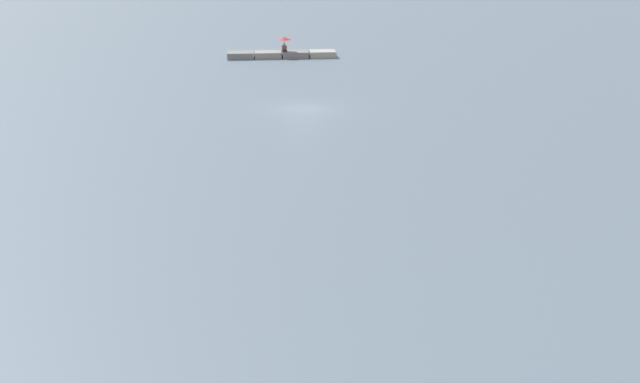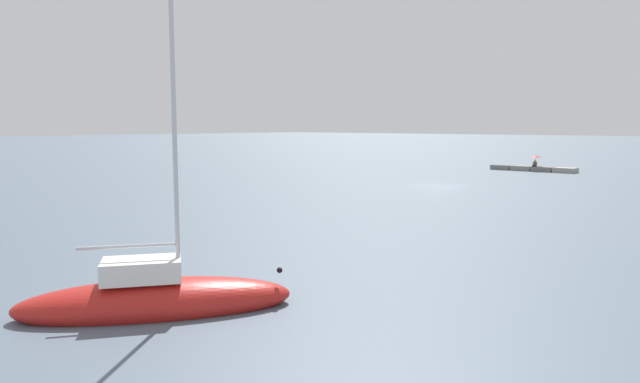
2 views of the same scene
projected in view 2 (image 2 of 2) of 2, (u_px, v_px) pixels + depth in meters
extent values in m
plane|color=slate|center=(439.00, 186.00, 50.28)|extent=(500.00, 500.00, 0.00)
cube|color=gray|center=(565.00, 170.00, 64.39)|extent=(2.27, 1.95, 0.55)
cube|color=slate|center=(544.00, 169.00, 65.91)|extent=(2.27, 1.95, 0.55)
cube|color=gray|center=(523.00, 168.00, 67.44)|extent=(2.27, 1.95, 0.55)
cube|color=slate|center=(503.00, 167.00, 68.96)|extent=(2.27, 1.95, 0.55)
cube|color=#1E2333|center=(534.00, 166.00, 66.16)|extent=(0.39, 0.45, 0.16)
cube|color=brown|center=(535.00, 164.00, 66.36)|extent=(0.42, 0.25, 0.52)
sphere|color=tan|center=(535.00, 161.00, 66.32)|extent=(0.22, 0.22, 0.22)
cylinder|color=black|center=(536.00, 162.00, 66.44)|extent=(0.02, 0.02, 1.05)
cone|color=#B21E1E|center=(536.00, 156.00, 66.38)|extent=(1.24, 1.24, 0.22)
sphere|color=black|center=(536.00, 155.00, 66.36)|extent=(0.05, 0.05, 0.05)
ellipsoid|color=red|center=(157.00, 302.00, 16.58)|extent=(6.24, 7.46, 1.31)
cube|color=silver|center=(142.00, 270.00, 16.38)|extent=(2.31, 2.50, 0.60)
cylinder|color=silver|center=(174.00, 107.00, 16.11)|extent=(0.13, 0.13, 9.59)
cylinder|color=silver|center=(128.00, 246.00, 16.22)|extent=(1.64, 2.22, 0.10)
sphere|color=black|center=(280.00, 270.00, 17.34)|extent=(0.17, 0.17, 0.17)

